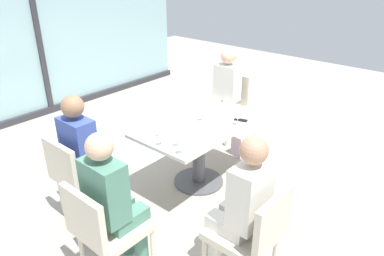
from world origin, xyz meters
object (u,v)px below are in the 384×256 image
(wine_glass_0, at_px, (181,141))
(handbag_2, at_px, (243,144))
(person_front_left, at_px, (242,203))
(cell_phone_on_table, at_px, (241,120))
(chair_far_left, at_px, (78,174))
(wine_glass_6, at_px, (202,110))
(chair_front_left, at_px, (253,231))
(chair_far_right, at_px, (228,102))
(person_far_right, at_px, (224,91))
(wine_glass_5, at_px, (160,133))
(dining_table_main, at_px, (199,139))
(coffee_cup, at_px, (210,99))
(wine_glass_3, at_px, (161,118))
(person_side_end, at_px, (113,198))
(wine_glass_4, at_px, (177,134))
(wine_glass_2, at_px, (238,114))
(person_far_left, at_px, (85,150))
(handbag_0, at_px, (110,218))
(wine_glass_1, at_px, (160,125))
(chair_side_end, at_px, (104,227))

(wine_glass_0, height_order, handbag_2, wine_glass_0)
(person_front_left, distance_m, cell_phone_on_table, 1.42)
(chair_far_left, height_order, wine_glass_6, wine_glass_6)
(chair_front_left, bearing_deg, chair_far_right, 39.46)
(person_far_right, distance_m, wine_glass_5, 1.79)
(dining_table_main, distance_m, cell_phone_on_table, 0.50)
(person_far_right, relative_size, wine_glass_6, 6.81)
(chair_far_right, bearing_deg, coffee_cup, -164.87)
(person_far_right, relative_size, wine_glass_3, 6.81)
(person_front_left, bearing_deg, wine_glass_3, 70.60)
(dining_table_main, height_order, person_far_right, person_far_right)
(person_side_end, relative_size, wine_glass_4, 6.81)
(chair_front_left, relative_size, wine_glass_6, 4.70)
(chair_far_left, xyz_separation_m, chair_far_right, (2.42, 0.00, 0.00))
(cell_phone_on_table, bearing_deg, wine_glass_2, -179.11)
(chair_far_right, height_order, person_far_left, person_far_left)
(chair_far_left, bearing_deg, handbag_0, -82.66)
(wine_glass_1, bearing_deg, chair_front_left, -104.31)
(person_far_right, relative_size, wine_glass_1, 6.81)
(person_far_left, bearing_deg, wine_glass_4, -47.73)
(chair_far_right, height_order, chair_side_end, same)
(wine_glass_2, distance_m, wine_glass_5, 0.90)
(chair_front_left, relative_size, handbag_2, 2.90)
(wine_glass_1, relative_size, wine_glass_3, 1.00)
(person_far_left, relative_size, wine_glass_6, 6.81)
(wine_glass_5, bearing_deg, wine_glass_1, 45.99)
(chair_front_left, xyz_separation_m, handbag_2, (1.71, 1.18, -0.36))
(cell_phone_on_table, relative_size, handbag_0, 0.48)
(dining_table_main, xyz_separation_m, wine_glass_1, (-0.49, 0.09, 0.32))
(handbag_0, bearing_deg, cell_phone_on_table, -26.89)
(person_side_end, xyz_separation_m, handbag_0, (0.23, 0.42, -0.56))
(dining_table_main, xyz_separation_m, cell_phone_on_table, (0.36, -0.28, 0.19))
(wine_glass_2, relative_size, handbag_2, 0.62)
(wine_glass_4, xyz_separation_m, coffee_cup, (1.07, 0.46, -0.09))
(dining_table_main, bearing_deg, wine_glass_4, -162.15)
(person_front_left, distance_m, wine_glass_6, 1.43)
(dining_table_main, bearing_deg, handbag_0, 174.82)
(handbag_0, bearing_deg, wine_glass_5, -27.12)
(chair_far_left, bearing_deg, cell_phone_on_table, -25.64)
(chair_front_left, relative_size, chair_far_right, 1.00)
(handbag_0, bearing_deg, wine_glass_6, -16.32)
(chair_far_left, distance_m, wine_glass_0, 1.03)
(chair_side_end, xyz_separation_m, person_far_right, (2.60, 0.78, 0.20))
(dining_table_main, height_order, chair_far_left, chair_far_left)
(wine_glass_3, bearing_deg, person_side_end, -153.55)
(chair_side_end, distance_m, person_side_end, 0.23)
(wine_glass_1, height_order, wine_glass_3, same)
(person_front_left, height_order, handbag_2, person_front_left)
(person_front_left, relative_size, handbag_0, 4.20)
(chair_far_left, xyz_separation_m, wine_glass_2, (1.45, -0.79, 0.37))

